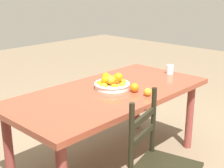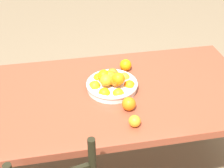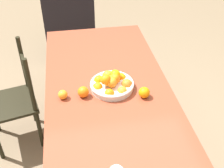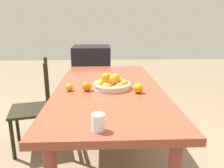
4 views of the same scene
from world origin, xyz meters
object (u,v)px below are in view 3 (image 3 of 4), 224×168
object	(u,v)px
cabinet	(69,23)
fruit_bowl	(112,83)
chair_near_window	(16,102)
orange_loose_1	(83,92)
orange_loose_0	(63,95)
orange_loose_2	(144,93)
dining_table	(107,93)

from	to	relation	value
cabinet	fruit_bowl	bearing A→B (deg)	-172.15
chair_near_window	orange_loose_1	world-z (taller)	chair_near_window
chair_near_window	orange_loose_0	world-z (taller)	chair_near_window
fruit_bowl	orange_loose_2	world-z (taller)	fruit_bowl
cabinet	orange_loose_0	size ratio (longest dim) A/B	14.09
chair_near_window	fruit_bowl	xyz separation A→B (m)	(-0.35, -0.78, 0.36)
orange_loose_0	chair_near_window	bearing A→B (deg)	46.42
chair_near_window	orange_loose_0	bearing A→B (deg)	33.40
orange_loose_1	orange_loose_2	distance (m)	0.43
chair_near_window	fruit_bowl	world-z (taller)	chair_near_window
orange_loose_1	orange_loose_2	bearing A→B (deg)	-100.33
dining_table	orange_loose_2	xyz separation A→B (m)	(-0.19, -0.23, 0.13)
cabinet	orange_loose_0	xyz separation A→B (m)	(-1.82, 0.10, 0.32)
dining_table	chair_near_window	world-z (taller)	chair_near_window
fruit_bowl	orange_loose_0	bearing A→B (deg)	98.87
dining_table	fruit_bowl	world-z (taller)	fruit_bowl
chair_near_window	cabinet	xyz separation A→B (m)	(1.42, -0.53, 0.03)
dining_table	fruit_bowl	xyz separation A→B (m)	(-0.05, -0.03, 0.13)
cabinet	orange_loose_2	xyz separation A→B (m)	(-1.90, -0.46, 0.33)
fruit_bowl	orange_loose_1	world-z (taller)	fruit_bowl
fruit_bowl	orange_loose_0	distance (m)	0.36
orange_loose_0	orange_loose_2	world-z (taller)	orange_loose_2
dining_table	fruit_bowl	size ratio (longest dim) A/B	5.82
cabinet	dining_table	bearing A→B (deg)	-172.77
chair_near_window	orange_loose_1	distance (m)	0.79
chair_near_window	orange_loose_0	xyz separation A→B (m)	(-0.41, -0.43, 0.35)
fruit_bowl	orange_loose_0	size ratio (longest dim) A/B	4.85
orange_loose_2	chair_near_window	bearing A→B (deg)	63.92
chair_near_window	orange_loose_1	xyz separation A→B (m)	(-0.41, -0.57, 0.36)
orange_loose_0	fruit_bowl	bearing A→B (deg)	-81.13
fruit_bowl	orange_loose_0	xyz separation A→B (m)	(-0.06, 0.36, -0.01)
dining_table	orange_loose_2	bearing A→B (deg)	-129.01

